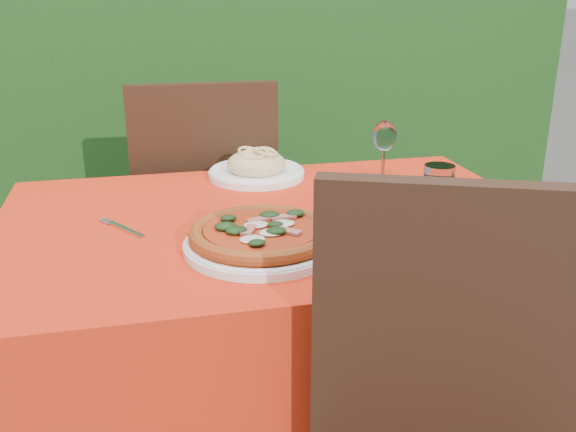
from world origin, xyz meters
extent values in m
cube|color=black|center=(0.00, 1.55, 0.80)|extent=(3.20, 0.55, 1.60)
cube|color=#462816|center=(0.00, 0.00, 0.72)|extent=(1.20, 0.80, 0.04)
cylinder|color=#462816|center=(0.54, -0.34, 0.35)|extent=(0.05, 0.05, 0.70)
cylinder|color=#462816|center=(-0.54, 0.34, 0.35)|extent=(0.05, 0.05, 0.70)
cylinder|color=#462816|center=(0.54, 0.34, 0.35)|extent=(0.05, 0.05, 0.70)
cube|color=red|center=(0.00, 0.00, 0.59)|extent=(1.26, 0.86, 0.32)
cube|color=black|center=(0.17, -0.56, 0.74)|extent=(0.43, 0.21, 0.49)
cube|color=black|center=(-0.10, 0.73, 0.48)|extent=(0.46, 0.46, 0.04)
cube|color=black|center=(-0.11, 0.52, 0.74)|extent=(0.45, 0.05, 0.49)
cylinder|color=black|center=(0.10, 0.91, 0.23)|extent=(0.04, 0.04, 0.46)
cylinder|color=black|center=(-0.29, 0.92, 0.23)|extent=(0.04, 0.04, 0.46)
cylinder|color=black|center=(0.09, 0.53, 0.23)|extent=(0.04, 0.04, 0.46)
cylinder|color=black|center=(-0.30, 0.54, 0.23)|extent=(0.04, 0.04, 0.46)
cylinder|color=white|center=(-0.07, -0.18, 0.76)|extent=(0.32, 0.32, 0.02)
cylinder|color=#BF4E1A|center=(-0.07, -0.18, 0.78)|extent=(0.32, 0.32, 0.02)
cylinder|color=maroon|center=(-0.07, -0.18, 0.79)|extent=(0.26, 0.26, 0.01)
cylinder|color=white|center=(0.02, 0.33, 0.76)|extent=(0.27, 0.27, 0.02)
ellipsoid|color=#D5C685|center=(0.02, 0.33, 0.79)|extent=(0.22, 0.22, 0.07)
cylinder|color=white|center=(0.41, 0.01, 0.80)|extent=(0.07, 0.07, 0.10)
cylinder|color=#ACD7E9|center=(0.41, 0.01, 0.78)|extent=(0.06, 0.06, 0.07)
cylinder|color=silver|center=(0.35, 0.23, 0.75)|extent=(0.06, 0.06, 0.01)
cylinder|color=silver|center=(0.35, 0.23, 0.80)|extent=(0.01, 0.01, 0.08)
ellipsoid|color=silver|center=(0.35, 0.23, 0.87)|extent=(0.07, 0.07, 0.08)
cube|color=silver|center=(-0.33, -0.01, 0.75)|extent=(0.12, 0.16, 0.00)
camera|label=1|loc=(-0.28, -1.36, 1.26)|focal=40.00mm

